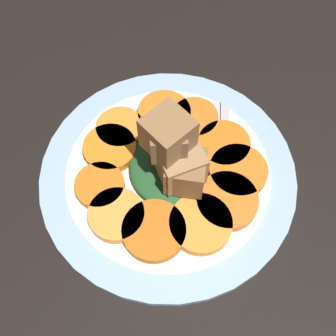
{
  "coord_description": "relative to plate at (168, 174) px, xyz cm",
  "views": [
    {
      "loc": [
        -22.71,
        6.33,
        47.9
      ],
      "look_at": [
        0.0,
        0.0,
        4.1
      ],
      "focal_mm": 45.0,
      "sensor_mm": 36.0,
      "label": 1
    }
  ],
  "objects": [
    {
      "name": "plate",
      "position": [
        0.0,
        0.0,
        0.0
      ],
      "size": [
        30.94,
        30.94,
        1.05
      ],
      "color": "#99B7D1",
      "rests_on": "table_slab"
    },
    {
      "name": "carrot_slice_8",
      "position": [
        7.19,
        4.24,
        1.24
      ],
      "size": [
        5.96,
        5.96,
        1.32
      ],
      "primitive_type": "cylinder",
      "color": "orange",
      "rests_on": "plate"
    },
    {
      "name": "carrot_slice_7",
      "position": [
        7.89,
        -1.7,
        1.24
      ],
      "size": [
        6.79,
        6.79,
        1.32
      ],
      "primitive_type": "cylinder",
      "color": "orange",
      "rests_on": "plate"
    },
    {
      "name": "carrot_slice_1",
      "position": [
        -7.0,
        3.56,
        1.24
      ],
      "size": [
        7.14,
        7.14,
        1.32
      ],
      "primitive_type": "cylinder",
      "color": "orange",
      "rests_on": "plate"
    },
    {
      "name": "fork",
      "position": [
        -0.72,
        -7.04,
        0.78
      ],
      "size": [
        16.8,
        7.14,
        0.4
      ],
      "rotation": [
        0.0,
        0.0,
        -0.33
      ],
      "color": "#B2B2B7",
      "rests_on": "plate"
    },
    {
      "name": "carrot_slice_6",
      "position": [
        6.15,
        -5.24,
        1.24
      ],
      "size": [
        5.94,
        5.94,
        1.32
      ],
      "primitive_type": "cylinder",
      "color": "orange",
      "rests_on": "plate"
    },
    {
      "name": "carrot_slice_2",
      "position": [
        -7.61,
        -1.63,
        1.24
      ],
      "size": [
        7.06,
        7.06,
        1.32
      ],
      "primitive_type": "cylinder",
      "color": "orange",
      "rests_on": "plate"
    },
    {
      "name": "table_slab",
      "position": [
        0.0,
        0.0,
        -1.52
      ],
      "size": [
        120.0,
        120.0,
        2.0
      ],
      "primitive_type": "cube",
      "color": "black",
      "rests_on": "ground"
    },
    {
      "name": "center_pile",
      "position": [
        -0.63,
        -0.38,
        4.74
      ],
      "size": [
        10.33,
        9.13,
        10.57
      ],
      "color": "#235128",
      "rests_on": "plate"
    },
    {
      "name": "carrot_slice_9",
      "position": [
        4.7,
        6.07,
        1.24
      ],
      "size": [
        6.51,
        6.51,
        1.32
      ],
      "primitive_type": "cylinder",
      "color": "orange",
      "rests_on": "plate"
    },
    {
      "name": "carrot_slice_10",
      "position": [
        -0.22,
        8.24,
        1.24
      ],
      "size": [
        5.83,
        5.83,
        1.32
      ],
      "primitive_type": "cylinder",
      "color": "orange",
      "rests_on": "plate"
    },
    {
      "name": "carrot_slice_3",
      "position": [
        -5.77,
        -5.41,
        1.24
      ],
      "size": [
        7.13,
        7.13,
        1.32
      ],
      "primitive_type": "cylinder",
      "color": "orange",
      "rests_on": "plate"
    },
    {
      "name": "carrot_slice_0",
      "position": [
        -4.07,
        7.15,
        1.24
      ],
      "size": [
        6.38,
        6.38,
        1.32
      ],
      "primitive_type": "cylinder",
      "color": "#F99438",
      "rests_on": "plate"
    },
    {
      "name": "carrot_slice_5",
      "position": [
        1.49,
        -7.54,
        1.24
      ],
      "size": [
        6.42,
        6.42,
        1.32
      ],
      "primitive_type": "cylinder",
      "color": "orange",
      "rests_on": "plate"
    },
    {
      "name": "carrot_slice_4",
      "position": [
        -2.49,
        -7.95,
        1.24
      ],
      "size": [
        6.94,
        6.94,
        1.32
      ],
      "primitive_type": "cylinder",
      "color": "orange",
      "rests_on": "plate"
    }
  ]
}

